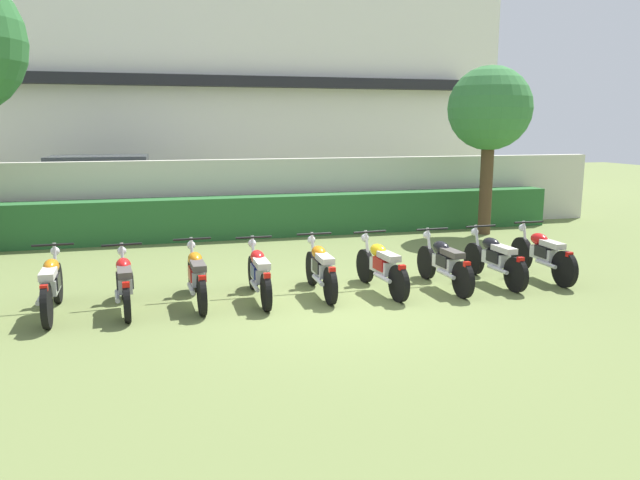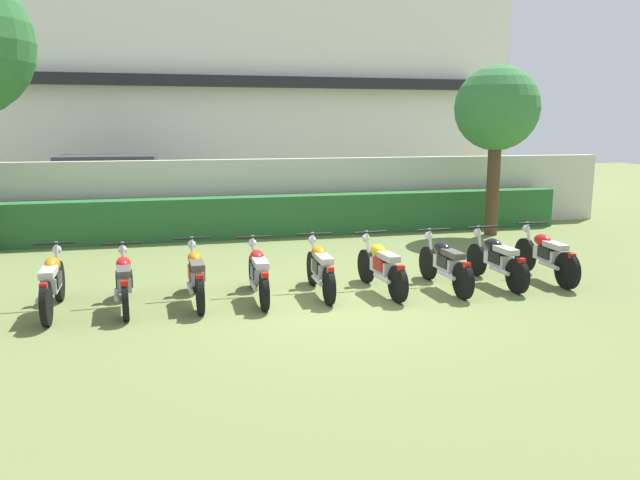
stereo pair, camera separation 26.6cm
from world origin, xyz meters
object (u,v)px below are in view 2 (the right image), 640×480
(motorcycle_in_row_2, at_px, (196,275))
(motorcycle_in_row_8, at_px, (546,255))
(parked_car, at_px, (115,188))
(tree_far_side, at_px, (497,110))
(motorcycle_in_row_6, at_px, (445,263))
(motorcycle_in_row_3, at_px, (258,272))
(motorcycle_in_row_7, at_px, (496,259))
(motorcycle_in_row_5, at_px, (381,266))
(motorcycle_in_row_1, at_px, (124,281))
(motorcycle_in_row_4, at_px, (320,268))
(motorcycle_in_row_0, at_px, (52,283))

(motorcycle_in_row_2, xyz_separation_m, motorcycle_in_row_8, (6.18, -0.04, 0.01))
(parked_car, bearing_deg, motorcycle_in_row_2, -76.11)
(tree_far_side, relative_size, motorcycle_in_row_2, 2.21)
(motorcycle_in_row_2, xyz_separation_m, motorcycle_in_row_6, (4.15, -0.18, 0.00))
(parked_car, bearing_deg, tree_far_side, -24.54)
(motorcycle_in_row_3, bearing_deg, motorcycle_in_row_7, -90.38)
(parked_car, xyz_separation_m, motorcycle_in_row_8, (8.06, -9.18, -0.48))
(motorcycle_in_row_2, distance_m, motorcycle_in_row_3, 0.98)
(motorcycle_in_row_3, height_order, motorcycle_in_row_5, motorcycle_in_row_5)
(motorcycle_in_row_1, distance_m, motorcycle_in_row_4, 3.08)
(motorcycle_in_row_1, relative_size, motorcycle_in_row_7, 0.94)
(tree_far_side, bearing_deg, motorcycle_in_row_8, -107.41)
(motorcycle_in_row_4, bearing_deg, motorcycle_in_row_6, -93.71)
(motorcycle_in_row_1, relative_size, motorcycle_in_row_5, 0.94)
(tree_far_side, height_order, motorcycle_in_row_3, tree_far_side)
(motorcycle_in_row_2, xyz_separation_m, motorcycle_in_row_4, (2.01, -0.00, -0.00))
(motorcycle_in_row_0, distance_m, motorcycle_in_row_8, 8.27)
(motorcycle_in_row_7, bearing_deg, motorcycle_in_row_8, -88.60)
(motorcycle_in_row_2, distance_m, motorcycle_in_row_8, 6.18)
(tree_far_side, relative_size, motorcycle_in_row_8, 2.13)
(motorcycle_in_row_5, xyz_separation_m, motorcycle_in_row_7, (2.13, 0.02, 0.00))
(parked_car, height_order, motorcycle_in_row_1, parked_car)
(parked_car, distance_m, motorcycle_in_row_4, 9.95)
(motorcycle_in_row_3, xyz_separation_m, motorcycle_in_row_6, (3.17, -0.14, 0.01))
(parked_car, height_order, tree_far_side, tree_far_side)
(tree_far_side, bearing_deg, motorcycle_in_row_1, -152.68)
(motorcycle_in_row_4, bearing_deg, motorcycle_in_row_2, 91.02)
(motorcycle_in_row_6, bearing_deg, motorcycle_in_row_0, 87.49)
(motorcycle_in_row_6, bearing_deg, motorcycle_in_row_4, 84.09)
(motorcycle_in_row_1, relative_size, motorcycle_in_row_6, 0.93)
(motorcycle_in_row_3, xyz_separation_m, motorcycle_in_row_8, (5.20, 0.00, 0.02))
(motorcycle_in_row_5, height_order, motorcycle_in_row_7, same)
(motorcycle_in_row_8, bearing_deg, motorcycle_in_row_1, 91.50)
(motorcycle_in_row_2, bearing_deg, motorcycle_in_row_1, 92.19)
(motorcycle_in_row_6, distance_m, motorcycle_in_row_7, 1.02)
(motorcycle_in_row_0, bearing_deg, motorcycle_in_row_8, -91.48)
(motorcycle_in_row_2, height_order, motorcycle_in_row_6, motorcycle_in_row_6)
(motorcycle_in_row_1, bearing_deg, motorcycle_in_row_6, -95.10)
(motorcycle_in_row_3, bearing_deg, motorcycle_in_row_4, -87.49)
(motorcycle_in_row_2, relative_size, motorcycle_in_row_4, 1.04)
(motorcycle_in_row_2, bearing_deg, motorcycle_in_row_0, 88.62)
(motorcycle_in_row_5, xyz_separation_m, motorcycle_in_row_6, (1.12, -0.07, 0.00))
(parked_car, relative_size, tree_far_side, 1.09)
(tree_far_side, distance_m, motorcycle_in_row_1, 10.07)
(motorcycle_in_row_0, relative_size, motorcycle_in_row_2, 1.02)
(parked_car, height_order, motorcycle_in_row_6, parked_car)
(motorcycle_in_row_1, relative_size, motorcycle_in_row_2, 0.94)
(motorcycle_in_row_0, xyz_separation_m, motorcycle_in_row_3, (3.07, -0.01, -0.02))
(tree_far_side, height_order, motorcycle_in_row_4, tree_far_side)
(parked_car, relative_size, motorcycle_in_row_0, 2.35)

